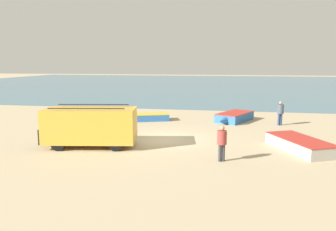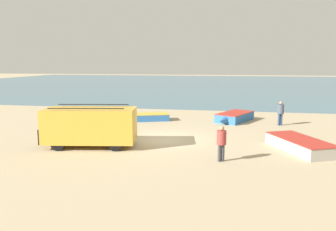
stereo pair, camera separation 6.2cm
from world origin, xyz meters
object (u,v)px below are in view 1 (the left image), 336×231
fishing_rowboat_2 (234,117)px  fishing_rowboat_3 (83,122)px  parked_van (90,126)px  fishing_rowboat_0 (143,117)px  fishing_rowboat_1 (298,144)px  fisherman_0 (222,140)px  fisherman_1 (280,111)px

fishing_rowboat_2 → fishing_rowboat_3: bearing=-44.0°
parked_van → fishing_rowboat_0: size_ratio=1.13×
fishing_rowboat_1 → fishing_rowboat_3: (-13.57, 3.93, -0.05)m
fishing_rowboat_1 → fisherman_0: size_ratio=2.90×
fishing_rowboat_0 → fisherman_1: fisherman_1 is taller
parked_van → fisherman_1: (10.70, 8.02, -0.11)m
parked_van → fisherman_0: 7.00m
fishing_rowboat_0 → fishing_rowboat_3: fishing_rowboat_0 is taller
fishing_rowboat_1 → fisherman_1: 6.72m
fisherman_1 → fishing_rowboat_3: bearing=84.1°
parked_van → fishing_rowboat_2: parked_van is taller
fishing_rowboat_1 → fishing_rowboat_0: bearing=31.0°
fishing_rowboat_2 → parked_van: bearing=-13.6°
fishing_rowboat_1 → fisherman_1: (0.05, 6.68, 0.72)m
fisherman_1 → fishing_rowboat_1: bearing=162.3°
parked_van → fisherman_0: (6.86, -1.40, -0.16)m
fishing_rowboat_1 → fisherman_0: (-3.79, -2.73, 0.66)m
parked_van → fisherman_0: size_ratio=3.11×
fishing_rowboat_0 → fishing_rowboat_1: bearing=126.5°
fishing_rowboat_0 → parked_van: bearing=65.5°
fishing_rowboat_3 → fisherman_1: 13.91m
fishing_rowboat_1 → fishing_rowboat_2: size_ratio=1.12×
parked_van → fishing_rowboat_1: bearing=177.6°
fishing_rowboat_2 → fishing_rowboat_0: bearing=-55.6°
fisherman_0 → fisherman_1: 10.16m
parked_van → fishing_rowboat_3: size_ratio=1.24×
parked_van → fisherman_0: bearing=158.9°
fisherman_0 → fishing_rowboat_0: bearing=10.7°
fishing_rowboat_0 → fishing_rowboat_1: size_ratio=0.95×
fishing_rowboat_1 → fisherman_0: bearing=100.9°
fishing_rowboat_0 → fishing_rowboat_3: 4.58m
fishing_rowboat_0 → fisherman_1: size_ratio=2.60×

